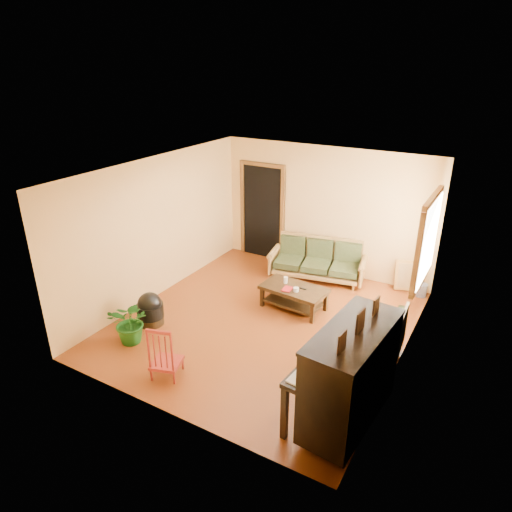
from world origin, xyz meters
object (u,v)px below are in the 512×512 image
Objects in this scene: coffee_table at (294,298)px; red_chair at (165,350)px; potted_plant at (131,322)px; ceramic_crock at (421,290)px; footstool at (151,312)px; piano at (350,378)px; armchair at (376,332)px; sofa at (317,260)px.

red_chair is (-0.73, -2.60, 0.21)m from coffee_table.
coffee_table is 2.71m from red_chair.
potted_plant is at bearing 141.90° from red_chair.
coffee_table is at bearing -139.39° from ceramic_crock.
piano is at bearing -8.28° from footstool.
footstool is at bearing 122.76° from red_chair.
potted_plant is at bearing -77.31° from footstool.
coffee_table is at bearing 153.69° from armchair.
armchair is 0.57× the size of piano.
sofa is at bearing -171.68° from ceramic_crock.
piano is 2.11× the size of potted_plant.
potted_plant is at bearing -125.63° from sofa.
ceramic_crock is 0.35× the size of potted_plant.
sofa is 4.02m from piano.
sofa is 2.72m from armchair.
armchair is at bearing 98.83° from piano.
red_chair is at bearing -145.43° from armchair.
potted_plant is (-3.63, -3.85, 0.23)m from ceramic_crock.
coffee_table is 2.51m from footstool.
red_chair is at bearing -110.02° from sofa.
coffee_table is 0.75× the size of piano.
coffee_table is 1.37× the size of red_chair.
red_chair reaches higher than sofa.
potted_plant is (-3.42, -1.53, -0.07)m from armchair.
ceramic_crock is at bearing 46.72° from potted_plant.
footstool is 0.53× the size of red_chair.
sofa is 7.46× the size of ceramic_crock.
red_chair reaches higher than coffee_table.
footstool is at bearing -168.25° from armchair.
piano reaches higher than red_chair.
sofa is 2.25× the size of red_chair.
red_chair is (-2.52, -0.39, -0.25)m from piano.
red_chair is at bearing -121.84° from ceramic_crock.
potted_plant is (-1.74, -2.23, 0.15)m from coffee_table.
coffee_table is at bearing 56.24° from red_chair.
sofa reaches higher than coffee_table.
ceramic_crock is (3.75, 3.30, -0.09)m from footstool.
armchair is at bearing -95.09° from ceramic_crock.
armchair is at bearing -59.58° from sofa.
footstool reaches higher than ceramic_crock.
piano is (1.79, -2.21, 0.46)m from coffee_table.
armchair is 3.68m from footstool.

